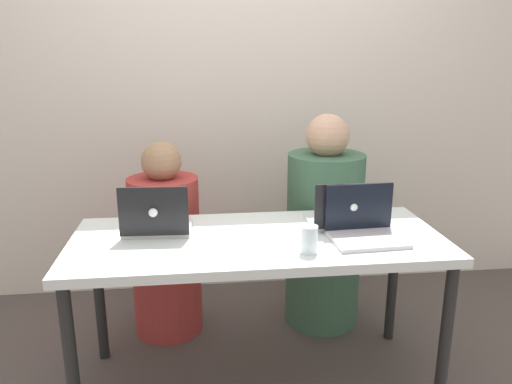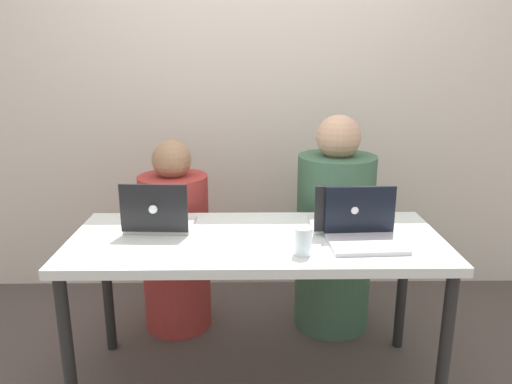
{
  "view_description": "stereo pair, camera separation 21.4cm",
  "coord_description": "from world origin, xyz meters",
  "views": [
    {
      "loc": [
        -0.24,
        -1.98,
        1.48
      ],
      "look_at": [
        0.0,
        0.07,
        0.9
      ],
      "focal_mm": 35.0,
      "sensor_mm": 36.0,
      "label": 1
    },
    {
      "loc": [
        -0.03,
        -2.0,
        1.48
      ],
      "look_at": [
        0.0,
        0.07,
        0.9
      ],
      "focal_mm": 35.0,
      "sensor_mm": 36.0,
      "label": 2
    }
  ],
  "objects": [
    {
      "name": "back_wall",
      "position": [
        0.0,
        1.09,
        1.3
      ],
      "size": [
        4.5,
        0.1,
        2.6
      ],
      "primitive_type": "cube",
      "color": "beige",
      "rests_on": "ground"
    },
    {
      "name": "laptop_front_right",
      "position": [
        0.44,
        -0.07,
        0.77
      ],
      "size": [
        0.31,
        0.26,
        0.22
      ],
      "rotation": [
        0.0,
        0.0,
        0.06
      ],
      "color": "#B7B0BC",
      "rests_on": "desk"
    },
    {
      "name": "desk",
      "position": [
        0.0,
        0.0,
        0.65
      ],
      "size": [
        1.58,
        0.67,
        0.72
      ],
      "color": "silver",
      "rests_on": "ground"
    },
    {
      "name": "water_glass_right",
      "position": [
        0.18,
        -0.19,
        0.76
      ],
      "size": [
        0.07,
        0.07,
        0.11
      ],
      "color": "silver",
      "rests_on": "desk"
    },
    {
      "name": "laptop_back_right",
      "position": [
        0.41,
        0.09,
        0.76
      ],
      "size": [
        0.33,
        0.25,
        0.22
      ],
      "rotation": [
        0.0,
        0.0,
        3.14
      ],
      "color": "silver",
      "rests_on": "desk"
    },
    {
      "name": "laptop_back_left",
      "position": [
        -0.43,
        0.1,
        0.77
      ],
      "size": [
        0.3,
        0.27,
        0.23
      ],
      "rotation": [
        0.0,
        0.0,
        3.09
      ],
      "color": "silver",
      "rests_on": "desk"
    },
    {
      "name": "ground_plane",
      "position": [
        0.0,
        0.0,
        0.0
      ],
      "size": [
        12.0,
        12.0,
        0.0
      ],
      "primitive_type": "plane",
      "color": "#4B413D"
    },
    {
      "name": "person_on_left",
      "position": [
        -0.43,
        0.52,
        0.46
      ],
      "size": [
        0.39,
        0.39,
        1.05
      ],
      "rotation": [
        0.0,
        0.0,
        3.07
      ],
      "color": "#9F312D",
      "rests_on": "ground"
    },
    {
      "name": "person_on_right",
      "position": [
        0.43,
        0.52,
        0.52
      ],
      "size": [
        0.47,
        0.47,
        1.17
      ],
      "rotation": [
        0.0,
        0.0,
        2.98
      ],
      "color": "#395C44",
      "rests_on": "ground"
    }
  ]
}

